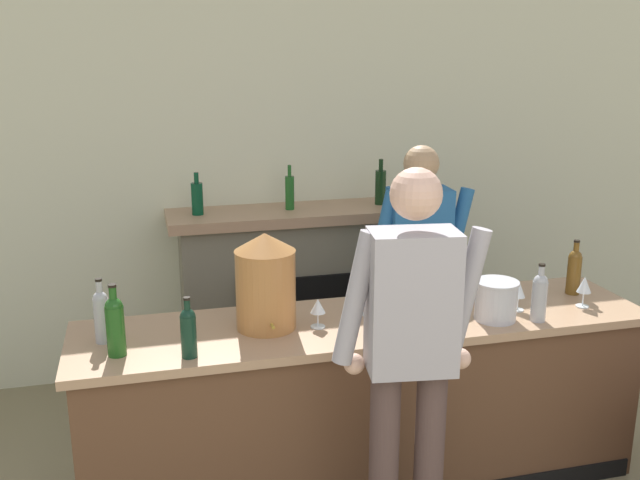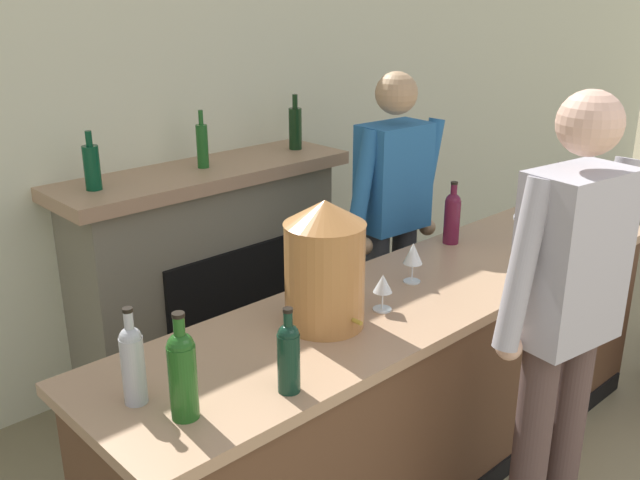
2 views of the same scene
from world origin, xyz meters
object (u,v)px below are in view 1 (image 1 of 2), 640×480
at_px(fireplace_stone, 291,291).
at_px(ice_bucket_steel, 496,300).
at_px(person_customer, 410,359).
at_px(wine_bottle_rose_blush, 115,324).
at_px(wine_bottle_riesling_slim, 574,270).
at_px(wine_bottle_cabernet_heavy, 101,314).
at_px(wine_bottle_merlot_tall, 446,271).
at_px(wine_glass_by_dispenser, 369,292).
at_px(wine_glass_front_right, 584,286).
at_px(wine_bottle_port_short, 188,330).
at_px(wine_glass_back_row, 318,308).
at_px(wine_glass_mid_counter, 519,290).
at_px(wine_bottle_chardonnay_pale, 539,295).
at_px(person_bartender, 418,273).
at_px(copper_dispenser, 265,281).

relative_size(fireplace_stone, ice_bucket_steel, 7.44).
height_order(person_customer, wine_bottle_rose_blush, person_customer).
relative_size(wine_bottle_riesling_slim, wine_bottle_cabernet_heavy, 0.99).
xyz_separation_m(wine_bottle_merlot_tall, wine_glass_by_dispenser, (-0.51, -0.18, -0.01)).
xyz_separation_m(wine_glass_by_dispenser, wine_glass_front_right, (1.14, -0.17, -0.01)).
height_order(wine_bottle_port_short, wine_glass_back_row, wine_bottle_port_short).
bearing_deg(wine_bottle_rose_blush, wine_glass_front_right, 0.38).
relative_size(person_customer, wine_glass_mid_counter, 11.09).
distance_m(wine_bottle_riesling_slim, wine_glass_front_right, 0.21).
xyz_separation_m(ice_bucket_steel, wine_bottle_riesling_slim, (0.61, 0.25, 0.04)).
height_order(wine_bottle_chardonnay_pale, wine_bottle_merlot_tall, wine_bottle_merlot_tall).
bearing_deg(wine_bottle_rose_blush, person_bartender, 22.83).
xyz_separation_m(wine_glass_mid_counter, wine_glass_by_dispenser, (-0.78, 0.13, 0.01)).
distance_m(person_bartender, wine_glass_front_right, 0.97).
distance_m(wine_bottle_riesling_slim, wine_glass_back_row, 1.51).
relative_size(copper_dispenser, wine_bottle_chardonnay_pale, 1.60).
relative_size(wine_bottle_chardonnay_pale, wine_bottle_riesling_slim, 0.97).
xyz_separation_m(wine_bottle_merlot_tall, wine_glass_mid_counter, (0.27, -0.32, -0.03)).
relative_size(fireplace_stone, wine_bottle_chardonnay_pale, 5.49).
bearing_deg(wine_glass_mid_counter, wine_bottle_merlot_tall, 130.22).
distance_m(wine_bottle_chardonnay_pale, wine_glass_by_dispenser, 0.85).
distance_m(ice_bucket_steel, wine_bottle_port_short, 1.54).
bearing_deg(wine_bottle_port_short, wine_glass_back_row, 16.68).
bearing_deg(wine_bottle_port_short, ice_bucket_steel, 2.55).
xyz_separation_m(wine_bottle_riesling_slim, wine_glass_mid_counter, (-0.43, -0.16, -0.03)).
relative_size(wine_bottle_port_short, wine_glass_front_right, 1.67).
xyz_separation_m(ice_bucket_steel, wine_glass_by_dispenser, (-0.60, 0.22, 0.02)).
relative_size(wine_glass_mid_counter, wine_glass_front_right, 0.97).
relative_size(wine_glass_by_dispenser, wine_glass_front_right, 1.04).
xyz_separation_m(fireplace_stone, copper_dispenser, (-0.42, -1.38, 0.56)).
height_order(wine_bottle_riesling_slim, wine_glass_front_right, wine_bottle_riesling_slim).
height_order(person_bartender, copper_dispenser, person_bartender).
bearing_deg(ice_bucket_steel, fireplace_stone, 114.67).
bearing_deg(person_bartender, copper_dispenser, -150.83).
relative_size(ice_bucket_steel, wine_glass_mid_counter, 1.35).
bearing_deg(person_bartender, wine_bottle_port_short, -149.74).
relative_size(wine_bottle_port_short, wine_glass_mid_counter, 1.72).
distance_m(wine_bottle_rose_blush, wine_bottle_riesling_slim, 2.47).
xyz_separation_m(copper_dispenser, ice_bucket_steel, (1.14, -0.19, -0.14)).
distance_m(copper_dispenser, ice_bucket_steel, 1.17).
xyz_separation_m(person_customer, wine_bottle_riesling_slim, (1.27, 0.74, 0.06)).
bearing_deg(fireplace_stone, wine_glass_mid_counter, -58.87).
distance_m(wine_bottle_merlot_tall, wine_glass_front_right, 0.73).
xyz_separation_m(person_customer, wine_bottle_merlot_tall, (0.56, 0.90, 0.06)).
relative_size(person_bartender, wine_bottle_rose_blush, 5.14).
distance_m(person_customer, wine_bottle_riesling_slim, 1.47).
bearing_deg(ice_bucket_steel, wine_glass_front_right, 5.09).
relative_size(wine_bottle_merlot_tall, wine_glass_front_right, 1.82).
distance_m(copper_dispenser, wine_glass_mid_counter, 1.33).
height_order(person_bartender, wine_glass_by_dispenser, person_bartender).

